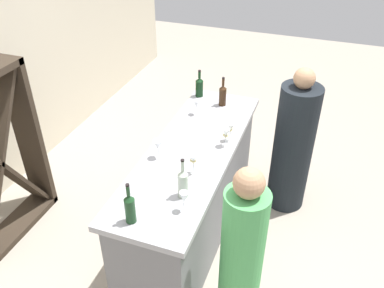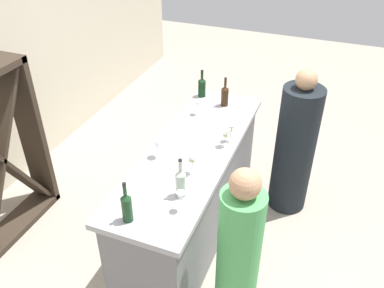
{
  "view_description": "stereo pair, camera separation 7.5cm",
  "coord_description": "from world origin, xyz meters",
  "views": [
    {
      "loc": [
        -2.64,
        -0.96,
        2.94
      ],
      "look_at": [
        0.0,
        0.0,
        1.05
      ],
      "focal_mm": 38.17,
      "sensor_mm": 36.0,
      "label": 1
    },
    {
      "loc": [
        -2.61,
        -1.03,
        2.94
      ],
      "look_at": [
        0.0,
        0.0,
        1.05
      ],
      "focal_mm": 38.17,
      "sensor_mm": 36.0,
      "label": 2
    }
  ],
  "objects": [
    {
      "name": "person_left_guest",
      "position": [
        -0.74,
        -0.63,
        0.69
      ],
      "size": [
        0.36,
        0.36,
        1.48
      ],
      "rotation": [
        0.0,
        0.0,
        1.79
      ],
      "color": "#4CA559",
      "rests_on": "ground"
    },
    {
      "name": "wine_bottle_leftmost_olive_green",
      "position": [
        -0.93,
        0.09,
        1.12
      ],
      "size": [
        0.07,
        0.07,
        0.31
      ],
      "color": "#193D1E",
      "rests_on": "bar_counter"
    },
    {
      "name": "person_center_guest",
      "position": [
        0.77,
        -0.77,
        0.7
      ],
      "size": [
        0.39,
        0.39,
        1.52
      ],
      "rotation": [
        0.0,
        0.0,
        1.56
      ],
      "color": "black",
      "rests_on": "ground"
    },
    {
      "name": "wine_glass_far_right",
      "position": [
        -0.2,
        0.22,
        1.11
      ],
      "size": [
        0.08,
        0.08,
        0.16
      ],
      "color": "white",
      "rests_on": "bar_counter"
    },
    {
      "name": "wine_bottle_second_left_clear_pale",
      "position": [
        -0.57,
        -0.14,
        1.12
      ],
      "size": [
        0.07,
        0.07,
        0.32
      ],
      "color": "#B7C6B2",
      "rests_on": "bar_counter"
    },
    {
      "name": "wine_glass_near_center",
      "position": [
        0.15,
        -0.25,
        1.11
      ],
      "size": [
        0.07,
        0.07,
        0.16
      ],
      "color": "white",
      "rests_on": "bar_counter"
    },
    {
      "name": "wine_bottle_center_amber_brown",
      "position": [
        0.83,
        -0.02,
        1.11
      ],
      "size": [
        0.07,
        0.07,
        0.3
      ],
      "color": "#331E0F",
      "rests_on": "bar_counter"
    },
    {
      "name": "wine_glass_far_center",
      "position": [
        0.57,
        0.16,
        1.1
      ],
      "size": [
        0.06,
        0.06,
        0.14
      ],
      "color": "white",
      "rests_on": "bar_counter"
    },
    {
      "name": "wine_glass_far_left",
      "position": [
        -0.3,
        -0.12,
        1.11
      ],
      "size": [
        0.07,
        0.07,
        0.17
      ],
      "color": "white",
      "rests_on": "bar_counter"
    },
    {
      "name": "ground_plane",
      "position": [
        0.0,
        0.0,
        0.0
      ],
      "size": [
        12.0,
        12.0,
        0.0
      ],
      "primitive_type": "plane",
      "color": "#9E9384"
    },
    {
      "name": "wine_glass_near_right",
      "position": [
        -0.71,
        -0.2,
        1.1
      ],
      "size": [
        0.06,
        0.06,
        0.16
      ],
      "color": "white",
      "rests_on": "bar_counter"
    },
    {
      "name": "wine_glass_near_left",
      "position": [
        0.24,
        -0.26,
        1.11
      ],
      "size": [
        0.07,
        0.07,
        0.16
      ],
      "color": "white",
      "rests_on": "bar_counter"
    },
    {
      "name": "bar_counter",
      "position": [
        0.0,
        0.0,
        0.5
      ],
      "size": [
        2.14,
        0.68,
        1.0
      ],
      "color": "slate",
      "rests_on": "ground"
    },
    {
      "name": "wine_bottle_second_right_dark_green",
      "position": [
        0.93,
        0.26,
        1.1
      ],
      "size": [
        0.08,
        0.08,
        0.28
      ],
      "color": "black",
      "rests_on": "bar_counter"
    }
  ]
}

